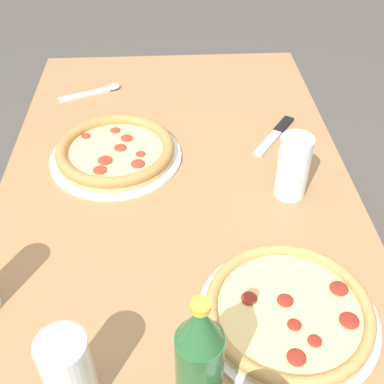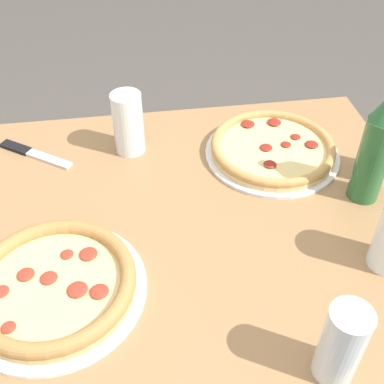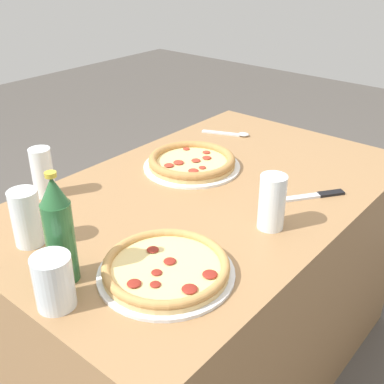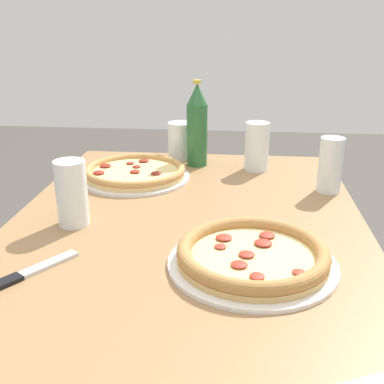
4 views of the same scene
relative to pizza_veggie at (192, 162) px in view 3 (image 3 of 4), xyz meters
name	(u,v)px [view 3 (image 3 of 4)]	position (x,y,z in m)	size (l,w,h in m)	color
ground_plane	(206,363)	(0.09, 0.14, -0.73)	(8.00, 8.00, 0.00)	#4C4742
table	(207,286)	(0.09, 0.14, -0.37)	(1.29, 0.79, 0.71)	#997047
pizza_veggie	(192,162)	(0.00, 0.00, 0.00)	(0.31, 0.31, 0.04)	white
pizza_margherita	(166,268)	(0.47, 0.32, 0.00)	(0.30, 0.30, 0.04)	silver
glass_cola	(54,284)	(0.68, 0.21, 0.03)	(0.08, 0.08, 0.12)	white
glass_red_wine	(272,205)	(0.15, 0.39, 0.04)	(0.07, 0.07, 0.14)	white
glass_iced_tea	(43,175)	(0.41, -0.20, 0.04)	(0.06, 0.06, 0.14)	white
glass_orange_juice	(27,221)	(0.58, -0.02, 0.04)	(0.07, 0.07, 0.14)	white
beer_bottle	(59,231)	(0.61, 0.16, 0.10)	(0.06, 0.06, 0.25)	#286033
knife	(316,195)	(-0.08, 0.40, -0.02)	(0.17, 0.13, 0.01)	black
spoon	(232,134)	(-0.32, -0.07, -0.01)	(0.09, 0.18, 0.01)	silver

